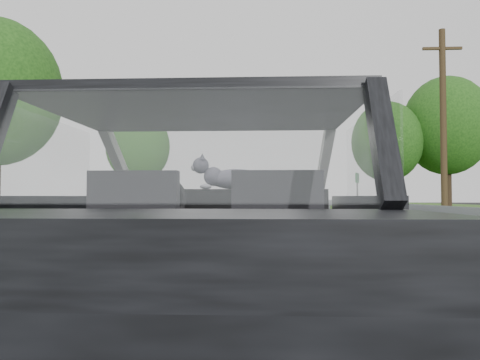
# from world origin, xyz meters

# --- Properties ---
(ground) EXTENTS (140.00, 140.00, 0.00)m
(ground) POSITION_xyz_m (0.00, 0.00, 0.00)
(ground) COLOR black
(ground) RESTS_ON ground
(subject_car) EXTENTS (1.80, 4.00, 1.45)m
(subject_car) POSITION_xyz_m (0.00, 0.00, 0.72)
(subject_car) COLOR black
(subject_car) RESTS_ON ground
(dashboard) EXTENTS (1.58, 0.45, 0.30)m
(dashboard) POSITION_xyz_m (0.00, 0.62, 0.85)
(dashboard) COLOR black
(dashboard) RESTS_ON subject_car
(driver_seat) EXTENTS (0.50, 0.72, 0.42)m
(driver_seat) POSITION_xyz_m (-0.40, -0.29, 0.88)
(driver_seat) COLOR black
(driver_seat) RESTS_ON subject_car
(passenger_seat) EXTENTS (0.50, 0.72, 0.42)m
(passenger_seat) POSITION_xyz_m (0.40, -0.29, 0.88)
(passenger_seat) COLOR black
(passenger_seat) RESTS_ON subject_car
(steering_wheel) EXTENTS (0.36, 0.36, 0.04)m
(steering_wheel) POSITION_xyz_m (-0.40, 0.33, 0.92)
(steering_wheel) COLOR black
(steering_wheel) RESTS_ON dashboard
(cat) EXTENTS (0.62, 0.25, 0.27)m
(cat) POSITION_xyz_m (0.12, 0.57, 1.09)
(cat) COLOR slate
(cat) RESTS_ON dashboard
(guardrail) EXTENTS (0.05, 90.00, 0.32)m
(guardrail) POSITION_xyz_m (4.30, 10.00, 0.58)
(guardrail) COLOR #9CA1A9
(guardrail) RESTS_ON ground
(other_car) EXTENTS (1.78, 4.42, 1.45)m
(other_car) POSITION_xyz_m (0.05, 19.91, 0.72)
(other_car) COLOR #9398A9
(other_car) RESTS_ON ground
(highway_sign) EXTENTS (0.41, 0.85, 2.20)m
(highway_sign) POSITION_xyz_m (5.41, 22.41, 1.10)
(highway_sign) COLOR #1C5B2F
(highway_sign) RESTS_ON ground
(utility_pole) EXTENTS (0.27, 0.27, 7.10)m
(utility_pole) POSITION_xyz_m (6.93, 14.36, 3.55)
(utility_pole) COLOR #382B1E
(utility_pole) RESTS_ON ground
(tree_2) EXTENTS (5.91, 5.91, 7.21)m
(tree_2) POSITION_xyz_m (8.80, 29.27, 3.61)
(tree_2) COLOR #173B11
(tree_2) RESTS_ON ground
(tree_3) EXTENTS (7.36, 7.36, 9.00)m
(tree_3) POSITION_xyz_m (13.06, 29.88, 4.50)
(tree_3) COLOR #173B11
(tree_3) RESTS_ON ground
(tree_6) EXTENTS (5.56, 5.56, 7.40)m
(tree_6) POSITION_xyz_m (-9.30, 32.53, 3.70)
(tree_6) COLOR #173B11
(tree_6) RESTS_ON ground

